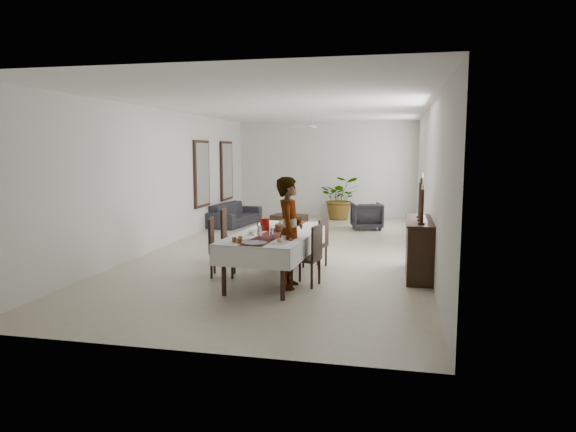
{
  "coord_description": "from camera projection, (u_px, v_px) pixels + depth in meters",
  "views": [
    {
      "loc": [
        2.38,
        -11.22,
        2.29
      ],
      "look_at": [
        0.39,
        -1.98,
        1.05
      ],
      "focal_mm": 32.0,
      "sensor_mm": 36.0,
      "label": 1
    }
  ],
  "objects": [
    {
      "name": "floor",
      "position": [
        290.0,
        250.0,
        11.67
      ],
      "size": [
        6.0,
        12.0,
        0.0
      ],
      "primitive_type": "cube",
      "color": "#BEB697",
      "rests_on": "ground"
    },
    {
      "name": "ceiling",
      "position": [
        290.0,
        107.0,
        11.26
      ],
      "size": [
        6.0,
        12.0,
        0.02
      ],
      "primitive_type": "cube",
      "color": "white",
      "rests_on": "wall_back"
    },
    {
      "name": "wall_back",
      "position": [
        326.0,
        169.0,
        17.28
      ],
      "size": [
        6.0,
        0.02,
        3.2
      ],
      "primitive_type": "cube",
      "color": "silver",
      "rests_on": "floor"
    },
    {
      "name": "wall_front",
      "position": [
        177.0,
        212.0,
        5.65
      ],
      "size": [
        6.0,
        0.02,
        3.2
      ],
      "primitive_type": "cube",
      "color": "silver",
      "rests_on": "floor"
    },
    {
      "name": "wall_left",
      "position": [
        165.0,
        178.0,
        12.09
      ],
      "size": [
        0.02,
        12.0,
        3.2
      ],
      "primitive_type": "cube",
      "color": "silver",
      "rests_on": "floor"
    },
    {
      "name": "wall_right",
      "position": [
        428.0,
        182.0,
        10.84
      ],
      "size": [
        0.02,
        12.0,
        3.2
      ],
      "primitive_type": "cube",
      "color": "silver",
      "rests_on": "floor"
    },
    {
      "name": "dining_table_top",
      "position": [
        277.0,
        234.0,
        9.02
      ],
      "size": [
        1.27,
        2.69,
        0.05
      ],
      "primitive_type": "cube",
      "rotation": [
        0.0,
        0.0,
        -0.07
      ],
      "color": "black",
      "rests_on": "table_leg_fl"
    },
    {
      "name": "table_leg_fl",
      "position": [
        224.0,
        272.0,
        8.02
      ],
      "size": [
        0.08,
        0.08,
        0.77
      ],
      "primitive_type": "cylinder",
      "rotation": [
        0.0,
        0.0,
        -0.07
      ],
      "color": "black",
      "rests_on": "floor"
    },
    {
      "name": "table_leg_fr",
      "position": [
        283.0,
        276.0,
        7.75
      ],
      "size": [
        0.08,
        0.08,
        0.77
      ],
      "primitive_type": "cylinder",
      "rotation": [
        0.0,
        0.0,
        -0.07
      ],
      "color": "black",
      "rests_on": "floor"
    },
    {
      "name": "table_leg_bl",
      "position": [
        272.0,
        244.0,
        10.4
      ],
      "size": [
        0.08,
        0.08,
        0.77
      ],
      "primitive_type": "cylinder",
      "rotation": [
        0.0,
        0.0,
        -0.07
      ],
      "color": "black",
      "rests_on": "floor"
    },
    {
      "name": "table_leg_br",
      "position": [
        319.0,
        246.0,
        10.13
      ],
      "size": [
        0.08,
        0.08,
        0.77
      ],
      "primitive_type": "cylinder",
      "rotation": [
        0.0,
        0.0,
        -0.07
      ],
      "color": "black",
      "rests_on": "floor"
    },
    {
      "name": "tablecloth_top",
      "position": [
        277.0,
        233.0,
        9.02
      ],
      "size": [
        1.48,
        2.9,
        0.01
      ],
      "primitive_type": "cube",
      "rotation": [
        0.0,
        0.0,
        -0.07
      ],
      "color": "silver",
      "rests_on": "dining_table_top"
    },
    {
      "name": "tablecloth_drape_left",
      "position": [
        243.0,
        240.0,
        9.21
      ],
      "size": [
        0.2,
        2.82,
        0.33
      ],
      "primitive_type": "cube",
      "rotation": [
        0.0,
        0.0,
        -0.07
      ],
      "color": "silver",
      "rests_on": "dining_table_top"
    },
    {
      "name": "tablecloth_drape_right",
      "position": [
        312.0,
        243.0,
        8.86
      ],
      "size": [
        0.2,
        2.82,
        0.33
      ],
      "primitive_type": "cube",
      "rotation": [
        0.0,
        0.0,
        -0.07
      ],
      "color": "silver",
      "rests_on": "dining_table_top"
    },
    {
      "name": "tablecloth_drape_near",
      "position": [
        249.0,
        258.0,
        7.7
      ],
      "size": [
        1.29,
        0.1,
        0.33
      ],
      "primitive_type": "cube",
      "rotation": [
        0.0,
        0.0,
        -0.07
      ],
      "color": "silver",
      "rests_on": "dining_table_top"
    },
    {
      "name": "tablecloth_drape_far",
      "position": [
        297.0,
        230.0,
        10.38
      ],
      "size": [
        1.29,
        0.1,
        0.33
      ],
      "primitive_type": "cube",
      "rotation": [
        0.0,
        0.0,
        -0.07
      ],
      "color": "white",
      "rests_on": "dining_table_top"
    },
    {
      "name": "table_runner",
      "position": [
        277.0,
        232.0,
        9.02
      ],
      "size": [
        0.56,
        2.76,
        0.0
      ],
      "primitive_type": "cube",
      "rotation": [
        0.0,
        0.0,
        -0.07
      ],
      "color": "maroon",
      "rests_on": "tablecloth_top"
    },
    {
      "name": "red_pitcher",
      "position": [
        265.0,
        224.0,
        9.23
      ],
      "size": [
        0.17,
        0.17,
        0.22
      ],
      "primitive_type": "cylinder",
      "rotation": [
        0.0,
        0.0,
        -0.07
      ],
      "color": "maroon",
      "rests_on": "tablecloth_top"
    },
    {
      "name": "pitcher_handle",
      "position": [
        260.0,
        224.0,
        9.26
      ],
      "size": [
        0.13,
        0.03,
        0.13
      ],
      "primitive_type": "torus",
      "rotation": [
        1.57,
        0.0,
        -0.07
      ],
      "color": "maroon",
      "rests_on": "red_pitcher"
    },
    {
      "name": "wine_glass_near",
      "position": [
        271.0,
        234.0,
        8.29
      ],
      "size": [
        0.08,
        0.08,
        0.19
      ],
      "primitive_type": "cylinder",
      "color": "silver",
      "rests_on": "tablecloth_top"
    },
    {
      "name": "wine_glass_mid",
      "position": [
        260.0,
        232.0,
        8.46
      ],
      "size": [
        0.08,
        0.08,
        0.19
      ],
      "primitive_type": "cylinder",
      "color": "silver",
      "rests_on": "tablecloth_top"
    },
    {
      "name": "wine_glass_far",
      "position": [
        281.0,
        227.0,
        9.04
      ],
      "size": [
        0.08,
        0.08,
        0.19
      ],
      "primitive_type": "cylinder",
      "color": "white",
      "rests_on": "tablecloth_top"
    },
    {
      "name": "teacup_right",
      "position": [
        284.0,
        237.0,
        8.3
      ],
      "size": [
        0.1,
        0.1,
        0.07
      ],
      "primitive_type": "cylinder",
      "color": "white",
      "rests_on": "saucer_right"
    },
    {
      "name": "saucer_right",
      "position": [
        284.0,
        239.0,
        8.3
      ],
      "size": [
        0.16,
        0.16,
        0.01
      ],
      "primitive_type": "cylinder",
      "color": "silver",
      "rests_on": "tablecloth_top"
    },
    {
      "name": "teacup_left",
      "position": [
        252.0,
        233.0,
        8.74
      ],
      "size": [
        0.1,
        0.1,
        0.07
      ],
      "primitive_type": "cylinder",
      "color": "silver",
      "rests_on": "saucer_left"
    },
    {
      "name": "saucer_left",
      "position": [
        252.0,
        235.0,
        8.74
      ],
      "size": [
        0.16,
        0.16,
        0.01
      ],
      "primitive_type": "cylinder",
      "color": "white",
      "rests_on": "tablecloth_top"
    },
    {
      "name": "plate_near_right",
      "position": [
        280.0,
        243.0,
        7.98
      ],
      "size": [
        0.26,
        0.26,
        0.02
      ],
      "primitive_type": "cylinder",
      "color": "white",
      "rests_on": "tablecloth_top"
    },
    {
      "name": "bread_near_right",
      "position": [
        280.0,
        241.0,
        7.97
      ],
      "size": [
        0.1,
        0.1,
        0.1
      ],
      "primitive_type": "sphere",
      "color": "tan",
      "rests_on": "plate_near_right"
    },
    {
      "name": "plate_near_left",
      "position": [
        242.0,
        239.0,
        8.32
      ],
      "size": [
        0.26,
        0.26,
        0.02
      ],
      "primitive_type": "cylinder",
      "color": "white",
      "rests_on": "tablecloth_top"
    },
    {
      "name": "plate_far_left",
      "position": [
        268.0,
        226.0,
        9.69
      ],
      "size": [
        0.26,
        0.26,
        0.02
      ],
      "primitive_type": "cylinder",
      "color": "silver",
      "rests_on": "tablecloth_top"
    },
    {
      "name": "serving_tray",
      "position": [
        255.0,
        243.0,
        7.92
      ],
      "size": [
        0.39,
        0.39,
        0.02
      ],
      "primitive_type": "cylinder",
      "color": "#3D3D42",
      "rests_on": "tablecloth_top"
    },
    {
      "name": "jam_jar_a",
      "position": [
        239.0,
        241.0,
        7.95
      ],
      "size": [
        0.07,
        0.07,
        0.08
      ],
      "primitive_type": "cylinder",
      "color": "brown",
      "rests_on": "tablecloth_top"
    },
    {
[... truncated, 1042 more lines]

